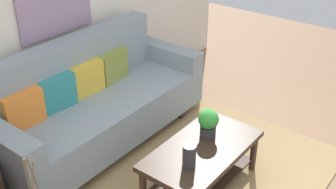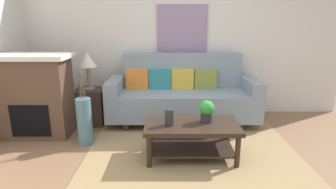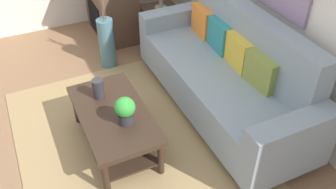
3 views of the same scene
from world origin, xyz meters
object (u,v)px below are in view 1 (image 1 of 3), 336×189
Objects in this scene: throw_pillow_mustard at (87,79)px; couch at (98,104)px; potted_plant_tabletop at (208,122)px; throw_pillow_teal at (57,93)px; throw_pillow_olive at (113,66)px; coffee_table at (202,158)px; throw_pillow_orange at (23,109)px; tabletop_vase at (189,156)px.

couch is at bearing -90.00° from throw_pillow_mustard.
potted_plant_tabletop is (0.22, -1.29, -0.11)m from throw_pillow_mustard.
throw_pillow_olive is at bearing 0.00° from throw_pillow_teal.
throw_pillow_teal is at bearing 180.00° from throw_pillow_mustard.
potted_plant_tabletop is (0.22, -1.16, 0.14)m from couch.
throw_pillow_mustard reaches higher than coffee_table.
throw_pillow_mustard reaches higher than potted_plant_tabletop.
throw_pillow_teal is at bearing 114.57° from potted_plant_tabletop.
couch is 6.46× the size of throw_pillow_olive.
throw_pillow_mustard is (0.73, 0.00, 0.00)m from throw_pillow_orange.
throw_pillow_orange is 1.84× the size of tabletop_vase.
throw_pillow_mustard is (0.37, 0.00, 0.00)m from throw_pillow_teal.
throw_pillow_olive is 1.52m from tabletop_vase.
tabletop_vase is at bearing -112.75° from throw_pillow_olive.
tabletop_vase is at bearing -98.92° from throw_pillow_mustard.
throw_pillow_teal is 1.00× the size of throw_pillow_mustard.
throw_pillow_teal is 0.73m from throw_pillow_olive.
couch is 6.46× the size of throw_pillow_orange.
couch is at bearing -161.12° from throw_pillow_olive.
coffee_table is (-0.32, -1.35, -0.37)m from throw_pillow_olive.
coffee_table is 4.20× the size of potted_plant_tabletop.
coffee_table is 0.32m from potted_plant_tabletop.
throw_pillow_olive is (0.73, 0.00, 0.00)m from throw_pillow_teal.
throw_pillow_olive is at bearing 76.63° from coffee_table.
throw_pillow_mustard is 1.84× the size of tabletop_vase.
throw_pillow_olive is at bearing 0.00° from throw_pillow_orange.
potted_plant_tabletop is at bearing -96.39° from throw_pillow_olive.
throw_pillow_mustard and throw_pillow_olive have the same top height.
throw_pillow_mustard is at bearing 0.00° from throw_pillow_teal.
potted_plant_tabletop is (0.44, 0.11, 0.04)m from tabletop_vase.
throw_pillow_orange is at bearing 119.96° from coffee_table.
potted_plant_tabletop is (0.95, -1.29, -0.11)m from throw_pillow_orange.
throw_pillow_mustard is 0.37m from throw_pillow_olive.
potted_plant_tabletop reaches higher than tabletop_vase.
couch is 1.19m from potted_plant_tabletop.
throw_pillow_olive is at bearing 67.25° from tabletop_vase.
throw_pillow_mustard is 1.00× the size of throw_pillow_olive.
throw_pillow_olive is (0.37, 0.13, 0.25)m from couch.
throw_pillow_orange is 1.00× the size of throw_pillow_mustard.
throw_pillow_orange is 1.37× the size of potted_plant_tabletop.
throw_pillow_teal is at bearing 180.00° from throw_pillow_olive.
coffee_table is at bearing -160.47° from potted_plant_tabletop.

